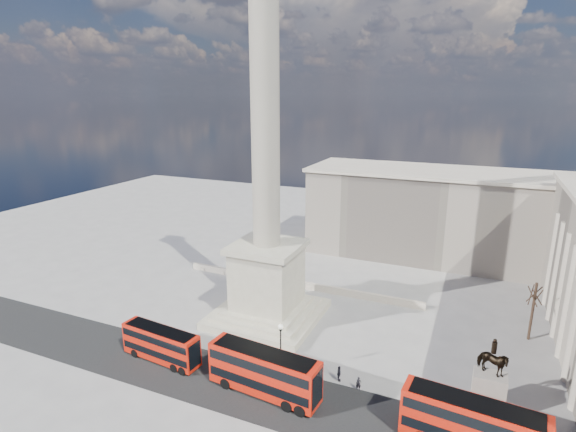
% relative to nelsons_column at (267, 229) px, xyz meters
% --- Properties ---
extents(ground, '(180.00, 180.00, 0.00)m').
position_rel_nelsons_column_xyz_m(ground, '(0.00, -5.00, -12.92)').
color(ground, '#A19E98').
rests_on(ground, ground).
extents(asphalt_road, '(120.00, 9.00, 0.01)m').
position_rel_nelsons_column_xyz_m(asphalt_road, '(5.00, -15.00, -12.91)').
color(asphalt_road, '#262626').
rests_on(asphalt_road, ground).
extents(nelsons_column, '(14.00, 14.00, 49.85)m').
position_rel_nelsons_column_xyz_m(nelsons_column, '(0.00, 0.00, 0.00)').
color(nelsons_column, beige).
rests_on(nelsons_column, ground).
extents(balustrade_wall, '(40.00, 0.60, 1.10)m').
position_rel_nelsons_column_xyz_m(balustrade_wall, '(0.00, 11.00, -12.37)').
color(balustrade_wall, beige).
rests_on(balustrade_wall, ground).
extents(building_northeast, '(51.00, 17.00, 16.60)m').
position_rel_nelsons_column_xyz_m(building_northeast, '(20.00, 35.00, -4.59)').
color(building_northeast, '#BAAC99').
rests_on(building_northeast, ground).
extents(red_bus_a, '(10.20, 3.22, 4.07)m').
position_rel_nelsons_column_xyz_m(red_bus_a, '(-6.65, -14.43, -10.78)').
color(red_bus_a, red).
rests_on(red_bus_a, ground).
extents(red_bus_b, '(12.31, 3.85, 4.91)m').
position_rel_nelsons_column_xyz_m(red_bus_b, '(7.00, -15.07, -10.34)').
color(red_bus_b, red).
rests_on(red_bus_b, ground).
extents(red_bus_c, '(12.16, 3.83, 4.85)m').
position_rel_nelsons_column_xyz_m(red_bus_c, '(26.93, -14.71, -10.37)').
color(red_bus_c, red).
rests_on(red_bus_c, ground).
extents(victorian_lamp, '(0.53, 0.53, 6.20)m').
position_rel_nelsons_column_xyz_m(victorian_lamp, '(7.18, -11.43, -9.27)').
color(victorian_lamp, black).
rests_on(victorian_lamp, ground).
extents(equestrian_statue, '(3.82, 2.87, 8.00)m').
position_rel_nelsons_column_xyz_m(equestrian_statue, '(28.15, -8.86, -10.15)').
color(equestrian_statue, beige).
rests_on(equestrian_statue, ground).
extents(bare_tree_far, '(1.99, 1.99, 8.13)m').
position_rel_nelsons_column_xyz_m(bare_tree_far, '(33.00, 7.95, -6.51)').
color(bare_tree_far, '#332319').
rests_on(bare_tree_far, ground).
extents(pedestrian_walking, '(0.61, 0.46, 1.52)m').
position_rel_nelsons_column_xyz_m(pedestrian_walking, '(15.79, -10.60, -12.16)').
color(pedestrian_walking, black).
rests_on(pedestrian_walking, ground).
extents(pedestrian_standing, '(1.05, 0.89, 1.93)m').
position_rel_nelsons_column_xyz_m(pedestrian_standing, '(22.43, -11.50, -11.95)').
color(pedestrian_standing, black).
rests_on(pedestrian_standing, ground).
extents(pedestrian_crossing, '(0.82, 1.13, 1.78)m').
position_rel_nelsons_column_xyz_m(pedestrian_crossing, '(13.42, -9.91, -12.03)').
color(pedestrian_crossing, black).
rests_on(pedestrian_crossing, ground).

